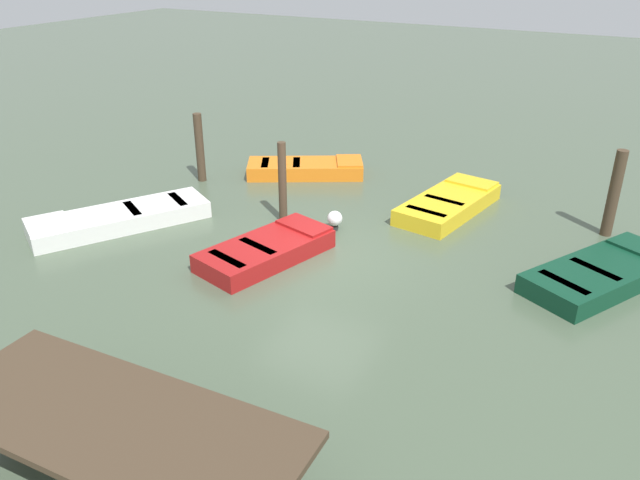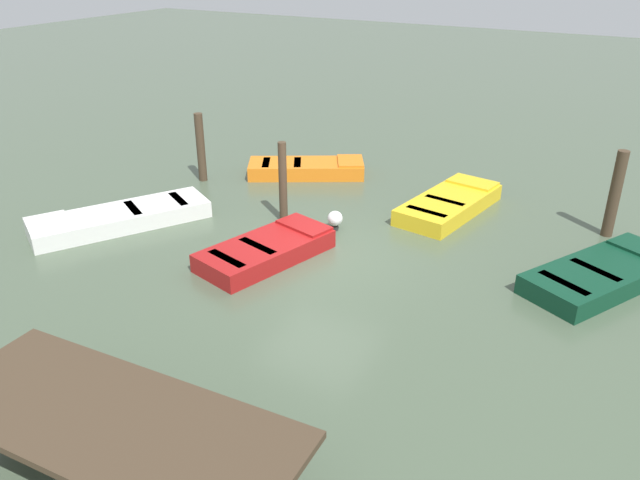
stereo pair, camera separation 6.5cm
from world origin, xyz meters
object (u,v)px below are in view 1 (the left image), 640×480
Objects in this scene: rowboat_dark_green at (603,273)px; rowboat_white at (119,218)px; dock_segment at (116,425)px; rowboat_red at (267,250)px; mooring_piling_near_left at (200,148)px; marker_buoy at (335,219)px; rowboat_orange at (306,168)px; mooring_piling_far_right at (614,194)px; rowboat_yellow at (449,203)px; mooring_piling_near_right at (282,183)px.

rowboat_white is at bearing 132.06° from rowboat_dark_green.
dock_segment reaches higher than rowboat_red.
mooring_piling_near_left reaches higher than rowboat_white.
marker_buoy is at bearing -1.14° from rowboat_red.
rowboat_red is 0.93× the size of rowboat_orange.
dock_segment is at bearing -148.57° from rowboat_red.
mooring_piling_far_right reaches higher than rowboat_white.
marker_buoy is at bearing -84.45° from dock_segment.
marker_buoy is (1.16, -8.02, -0.55)m from dock_segment.
mooring_piling_far_right is at bearing 32.63° from rowboat_dark_green.
rowboat_orange is at bearing 36.10° from rowboat_red.
rowboat_yellow is 3.78m from mooring_piling_far_right.
rowboat_orange is at bearing -171.82° from rowboat_white.
mooring_piling_near_right is at bearing 121.50° from rowboat_dark_green.
mooring_piling_near_left is (6.88, 1.21, 0.75)m from rowboat_yellow.
mooring_piling_near_right reaches higher than mooring_piling_near_left.
rowboat_dark_green is 1.92× the size of mooring_piling_near_left.
rowboat_red is at bearing 159.07° from rowboat_yellow.
mooring_piling_near_left reaches higher than rowboat_orange.
dock_segment reaches higher than marker_buoy.
mooring_piling_far_right is (-4.49, -10.86, 0.18)m from dock_segment.
rowboat_white is 8.79× the size of marker_buoy.
mooring_piling_near_right reaches higher than dock_segment.
dock_segment is 10.39× the size of marker_buoy.
rowboat_red is 7.95m from mooring_piling_far_right.
dock_segment reaches higher than rowboat_orange.
mooring_piling_far_right is (-3.66, -0.44, 0.81)m from rowboat_yellow.
rowboat_dark_green is 8.79m from rowboat_orange.
rowboat_yellow is (-4.51, 0.60, 0.00)m from rowboat_orange.
mooring_piling_near_left reaches higher than rowboat_yellow.
rowboat_yellow is (3.87, -2.06, 0.00)m from rowboat_dark_green.
mooring_piling_far_right is at bearing -153.37° from marker_buoy.
rowboat_white is 10.81m from rowboat_dark_green.
mooring_piling_far_right is at bearing -157.17° from mooring_piling_near_right.
rowboat_white is 1.23× the size of rowboat_yellow.
mooring_piling_near_right is (7.22, 0.45, 0.78)m from rowboat_dark_green.
mooring_piling_near_right is at bearing 136.26° from rowboat_yellow.
rowboat_red is 5.12m from rowboat_yellow.
rowboat_dark_green is 2.63m from mooring_piling_far_right.
rowboat_yellow is 1.78× the size of mooring_piling_near_left.
marker_buoy reaches higher than rowboat_yellow.
rowboat_red is 0.93× the size of rowboat_yellow.
rowboat_dark_green is at bearing -47.49° from rowboat_orange.
rowboat_red is 6.69× the size of marker_buoy.
mooring_piling_near_left is 10.68m from mooring_piling_far_right.
mooring_piling_near_right is at bearing 22.83° from mooring_piling_far_right.
marker_buoy reaches higher than rowboat_white.
mooring_piling_near_left reaches higher than marker_buoy.
dock_segment is 6.28m from rowboat_red.
rowboat_dark_green is 10.82m from mooring_piling_near_left.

